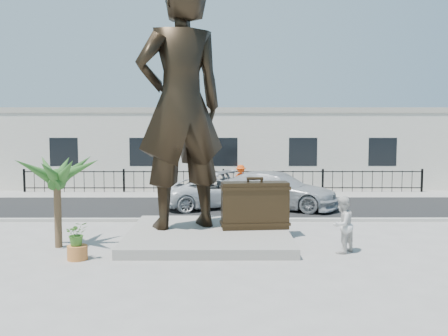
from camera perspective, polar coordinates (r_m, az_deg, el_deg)
The scene contains 16 objects.
ground at distance 15.06m, azimuth 0.02°, elevation -9.43°, with size 100.00×100.00×0.00m, color #9E9991.
street at distance 22.89m, azimuth -0.05°, elevation -4.41°, with size 40.00×7.00×0.01m, color black.
curb at distance 19.44m, azimuth -0.02°, elevation -5.94°, with size 40.00×0.25×0.12m, color #A5A399.
far_sidewalk at distance 26.84m, azimuth -0.07°, elevation -3.00°, with size 40.00×2.50×0.02m, color #9E9991.
plinth at distance 16.49m, azimuth -1.75°, elevation -7.62°, with size 5.20×5.20×0.30m, color gray.
fence at distance 27.56m, azimuth -0.07°, elevation -1.55°, with size 22.00×0.10×1.20m, color black.
building at distance 31.62m, azimuth -0.09°, elevation 2.20°, with size 28.00×7.00×4.40m, color silver.
statue at distance 16.67m, azimuth -4.98°, elevation 7.21°, with size 2.99×1.96×8.20m, color black.
suitcase at distance 16.63m, azimuth 3.54°, elevation -4.27°, with size 2.20×0.70×1.55m, color black.
tourist at distance 15.03m, azimuth 13.35°, elevation -6.33°, with size 0.81×0.63×1.67m, color silver.
car_white at distance 22.59m, azimuth -1.19°, elevation -2.79°, with size 2.25×4.88×1.36m, color silver.
car_silver at distance 22.50m, azimuth 5.99°, elevation -2.51°, with size 2.26×5.57×1.62m, color #A8AAAD.
worker at distance 27.00m, azimuth 1.93°, elevation -1.28°, with size 1.00×0.57×1.55m, color #E2430B.
palm_tree at distance 16.26m, azimuth -18.36°, elevation -8.60°, with size 1.80×1.80×3.20m, color #25501D, non-canonical shape.
planter at distance 14.63m, azimuth -16.41°, elevation -9.26°, with size 0.56×0.56×0.40m, color #BA6C31.
shrub at distance 14.51m, azimuth -16.46°, elevation -7.20°, with size 0.61×0.53×0.67m, color #3A6F24.
Camera 1 is at (-0.05, -14.58, 3.76)m, focal length 40.00 mm.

